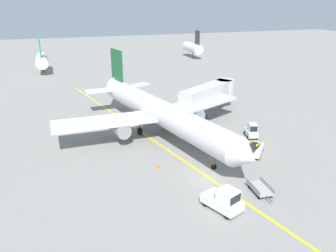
# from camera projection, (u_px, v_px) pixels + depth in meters

# --- Properties ---
(ground_plane) EXTENTS (300.00, 300.00, 0.00)m
(ground_plane) POSITION_uv_depth(u_px,v_px,m) (206.00, 178.00, 35.57)
(ground_plane) COLOR gray
(taxi_line_yellow) EXTENTS (17.55, 78.18, 0.01)m
(taxi_line_yellow) POSITION_uv_depth(u_px,v_px,m) (181.00, 159.00, 39.74)
(taxi_line_yellow) COLOR yellow
(taxi_line_yellow) RESTS_ON ground
(airliner) EXTENTS (27.97, 35.06, 10.10)m
(airliner) POSITION_uv_depth(u_px,v_px,m) (159.00, 111.00, 45.84)
(airliner) COLOR silver
(airliner) RESTS_ON ground
(jet_bridge) EXTENTS (12.21, 8.90, 4.85)m
(jet_bridge) POSITION_uv_depth(u_px,v_px,m) (212.00, 92.00, 54.77)
(jet_bridge) COLOR beige
(jet_bridge) RESTS_ON ground
(pushback_tug) EXTENTS (3.11, 4.05, 2.20)m
(pushback_tug) POSITION_uv_depth(u_px,v_px,m) (224.00, 200.00, 29.84)
(pushback_tug) COLOR silver
(pushback_tug) RESTS_ON ground
(baggage_tug_near_wing) EXTENTS (1.90, 2.66, 2.10)m
(baggage_tug_near_wing) POSITION_uv_depth(u_px,v_px,m) (252.00, 131.00, 45.65)
(baggage_tug_near_wing) COLOR silver
(baggage_tug_near_wing) RESTS_ON ground
(belt_loader_forward_hold) EXTENTS (4.28, 4.54, 2.59)m
(belt_loader_forward_hold) POSITION_uv_depth(u_px,v_px,m) (255.00, 149.00, 40.69)
(belt_loader_forward_hold) COLOR silver
(belt_loader_forward_hold) RESTS_ON ground
(belt_loader_aft_hold) EXTENTS (3.21, 5.07, 2.59)m
(belt_loader_aft_hold) POSITION_uv_depth(u_px,v_px,m) (200.00, 135.00, 44.63)
(belt_loader_aft_hold) COLOR silver
(belt_loader_aft_hold) RESTS_ON ground
(baggage_cart_loaded) EXTENTS (1.84, 3.82, 0.94)m
(baggage_cart_loaded) POSITION_uv_depth(u_px,v_px,m) (260.00, 188.00, 32.73)
(baggage_cart_loaded) COLOR #A5A5A8
(baggage_cart_loaded) RESTS_ON ground
(ground_crew_marshaller) EXTENTS (0.36, 0.24, 1.70)m
(ground_crew_marshaller) POSITION_uv_depth(u_px,v_px,m) (228.00, 150.00, 40.03)
(ground_crew_marshaller) COLOR #26262D
(ground_crew_marshaller) RESTS_ON ground
(safety_cone_nose_left) EXTENTS (0.36, 0.36, 0.44)m
(safety_cone_nose_left) POSITION_uv_depth(u_px,v_px,m) (154.00, 138.00, 45.15)
(safety_cone_nose_left) COLOR orange
(safety_cone_nose_left) RESTS_ON ground
(safety_cone_nose_right) EXTENTS (0.36, 0.36, 0.44)m
(safety_cone_nose_right) POSITION_uv_depth(u_px,v_px,m) (158.00, 166.00, 37.64)
(safety_cone_nose_right) COLOR orange
(safety_cone_nose_right) RESTS_ON ground
(safety_cone_wingtip_left) EXTENTS (0.36, 0.36, 0.44)m
(safety_cone_wingtip_left) POSITION_uv_depth(u_px,v_px,m) (209.00, 160.00, 39.02)
(safety_cone_wingtip_left) COLOR orange
(safety_cone_wingtip_left) RESTS_ON ground
(distant_aircraft_mid_left) EXTENTS (3.00, 10.10, 8.80)m
(distant_aircraft_mid_left) POSITION_uv_depth(u_px,v_px,m) (42.00, 60.00, 85.78)
(distant_aircraft_mid_left) COLOR silver
(distant_aircraft_mid_left) RESTS_ON ground
(distant_aircraft_mid_right) EXTENTS (3.00, 10.10, 8.80)m
(distant_aircraft_mid_right) POSITION_uv_depth(u_px,v_px,m) (193.00, 48.00, 108.16)
(distant_aircraft_mid_right) COLOR silver
(distant_aircraft_mid_right) RESTS_ON ground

